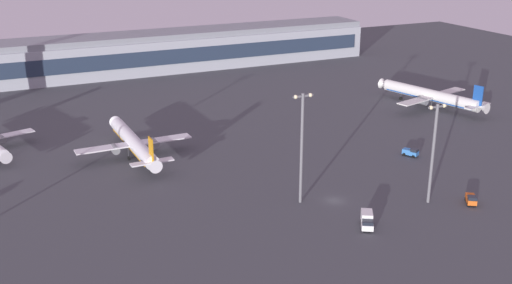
{
  "coord_description": "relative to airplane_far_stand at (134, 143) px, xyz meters",
  "views": [
    {
      "loc": [
        -69.85,
        -108.66,
        59.4
      ],
      "look_at": [
        -4.19,
        33.69,
        4.0
      ],
      "focal_mm": 43.23,
      "sensor_mm": 36.0,
      "label": 1
    }
  ],
  "objects": [
    {
      "name": "catering_truck",
      "position": [
        33.52,
        -61.04,
        -2.35
      ],
      "size": [
        4.92,
        6.06,
        3.05
      ],
      "rotation": [
        0.0,
        0.0,
        2.6
      ],
      "color": "white",
      "rests_on": "ground"
    },
    {
      "name": "apron_light_central",
      "position": [
        26.82,
        -44.54,
        10.66
      ],
      "size": [
        4.8,
        0.9,
        25.5
      ],
      "color": "slate",
      "rests_on": "ground"
    },
    {
      "name": "maintenance_van",
      "position": [
        61.22,
        -61.51,
        -2.75
      ],
      "size": [
        3.92,
        4.53,
        2.25
      ],
      "rotation": [
        0.0,
        0.0,
        2.56
      ],
      "color": "#D85919",
      "rests_on": "ground"
    },
    {
      "name": "airplane_taxiway_distant",
      "position": [
        104.41,
        4.32,
        0.25
      ],
      "size": [
        33.28,
        42.41,
        11.04
      ],
      "rotation": [
        0.0,
        0.0,
        0.26
      ],
      "color": "silver",
      "rests_on": "ground"
    },
    {
      "name": "apron_light_east",
      "position": [
        53.14,
        -56.7,
        9.44
      ],
      "size": [
        4.8,
        0.9,
        23.13
      ],
      "color": "slate",
      "rests_on": "ground"
    },
    {
      "name": "terminal_building",
      "position": [
        46.51,
        99.21,
        4.17
      ],
      "size": [
        170.04,
        22.4,
        16.4
      ],
      "color": "#9EA3AD",
      "rests_on": "ground"
    },
    {
      "name": "baggage_tractor",
      "position": [
        68.19,
        -31.23,
        -2.75
      ],
      "size": [
        3.71,
        4.57,
        2.25
      ],
      "rotation": [
        0.0,
        0.0,
        3.64
      ],
      "color": "#3372BF",
      "rests_on": "ground"
    },
    {
      "name": "airplane_far_stand",
      "position": [
        0.0,
        0.0,
        0.0
      ],
      "size": [
        31.44,
        40.44,
        10.39
      ],
      "rotation": [
        0.0,
        0.0,
        0.02
      ],
      "color": "white",
      "rests_on": "ground"
    },
    {
      "name": "ground_plane",
      "position": [
        34.28,
        -47.13,
        -3.93
      ],
      "size": [
        416.0,
        416.0,
        0.0
      ],
      "primitive_type": "plane",
      "color": "#424449"
    }
  ]
}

